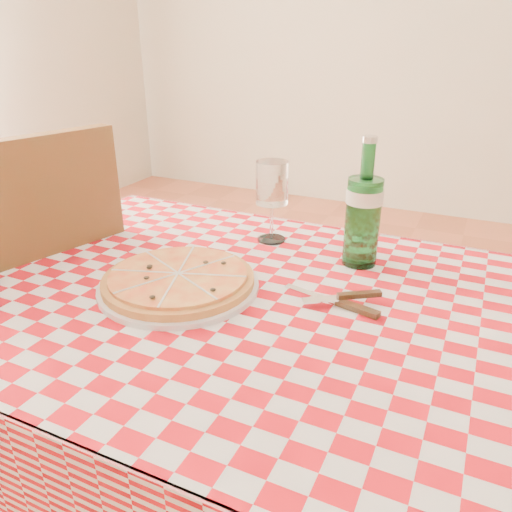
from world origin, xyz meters
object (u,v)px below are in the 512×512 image
Objects in this scene: pizza_plate at (179,279)px; water_bottle at (364,203)px; dining_table at (252,338)px; wine_glass at (272,202)px; chair_far at (25,303)px.

pizza_plate is 0.43m from water_bottle.
dining_table is 5.97× the size of wine_glass.
dining_table is 3.66× the size of pizza_plate.
dining_table is 0.36m from wine_glass.
pizza_plate is at bearing -167.19° from chair_far.
chair_far is at bearing -152.16° from wine_glass.
wine_glass is (0.57, 0.30, 0.27)m from chair_far.
dining_table is 1.16× the size of chair_far.
pizza_plate is 1.63× the size of wine_glass.
pizza_plate is at bearing -101.67° from wine_glass.
water_bottle is 1.42× the size of wine_glass.
wine_glass is at bearing 106.38° from dining_table.
dining_table is 0.38m from water_bottle.
water_bottle is at bearing -10.25° from wine_glass.
wine_glass reaches higher than pizza_plate.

